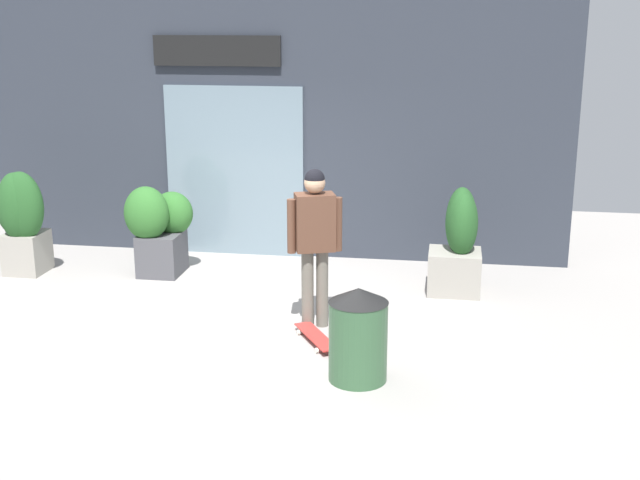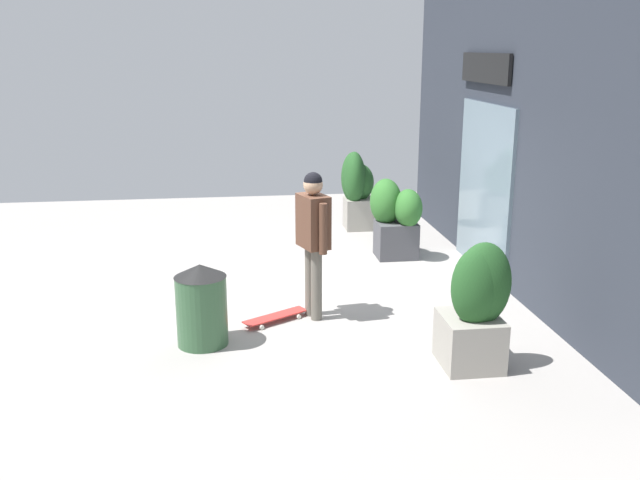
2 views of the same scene
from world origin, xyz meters
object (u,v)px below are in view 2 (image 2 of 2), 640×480
object	(u,v)px
planter_box_right	(395,217)
planter_box_mid	(357,186)
skateboarder	(313,230)
trash_bin	(201,304)
skateboard	(276,317)
planter_box_left	(476,306)

from	to	relation	value
planter_box_right	planter_box_mid	size ratio (longest dim) A/B	0.87
skateboarder	planter_box_mid	size ratio (longest dim) A/B	1.27
trash_bin	skateboarder	bearing A→B (deg)	115.76
skateboard	planter_box_right	world-z (taller)	planter_box_right
skateboard	trash_bin	bearing A→B (deg)	1.64
skateboard	planter_box_left	bearing A→B (deg)	111.38
trash_bin	planter_box_left	bearing A→B (deg)	71.29
skateboard	planter_box_right	bearing A→B (deg)	-160.79
planter_box_mid	skateboarder	bearing A→B (deg)	-17.20
planter_box_left	planter_box_right	world-z (taller)	planter_box_left
skateboarder	planter_box_left	bearing A→B (deg)	113.64
skateboarder	trash_bin	xyz separation A→B (m)	(0.61, -1.27, -0.61)
planter_box_left	trash_bin	world-z (taller)	planter_box_left
planter_box_left	planter_box_mid	bearing A→B (deg)	-178.31
skateboard	planter_box_right	distance (m)	3.15
trash_bin	planter_box_right	bearing A→B (deg)	136.15
skateboard	planter_box_mid	distance (m)	4.53
planter_box_left	planter_box_right	xyz separation A→B (m)	(-3.82, 0.10, -0.02)
planter_box_left	trash_bin	size ratio (longest dim) A/B	1.44
planter_box_left	trash_bin	xyz separation A→B (m)	(-0.91, -2.69, -0.19)
skateboarder	planter_box_right	size ratio (longest dim) A/B	1.46
planter_box_right	trash_bin	bearing A→B (deg)	-43.85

